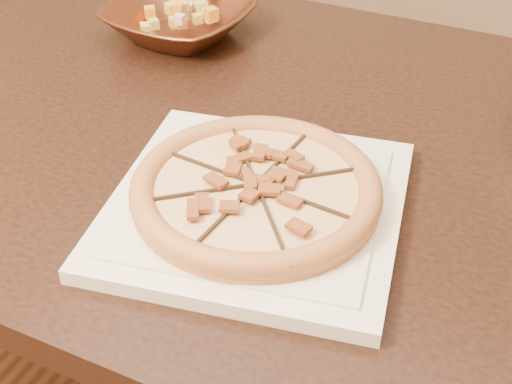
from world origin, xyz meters
TOP-DOWN VIEW (x-y plane):
  - dining_table at (0.19, -0.09)m, footprint 1.29×0.83m
  - plate at (0.27, -0.25)m, footprint 0.37×0.37m
  - pizza at (0.27, -0.25)m, footprint 0.27×0.27m
  - bronze_bowl at (-0.04, 0.10)m, footprint 0.24×0.24m

SIDE VIEW (x-z plane):
  - dining_table at x=0.19m, z-range 0.26..1.01m
  - plate at x=0.27m, z-range 0.75..0.77m
  - bronze_bowl at x=-0.04m, z-range 0.75..0.80m
  - pizza at x=0.27m, z-range 0.77..0.80m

